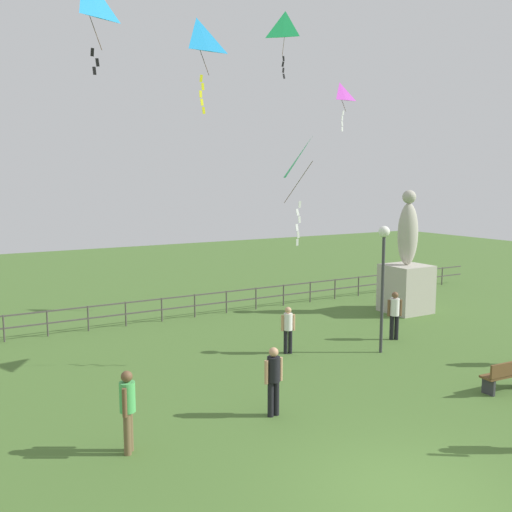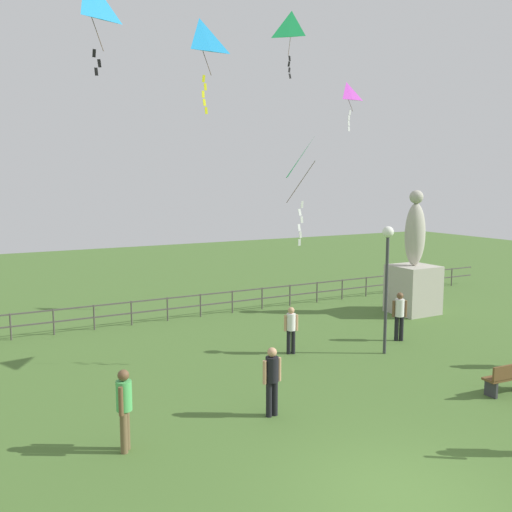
# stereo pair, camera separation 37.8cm
# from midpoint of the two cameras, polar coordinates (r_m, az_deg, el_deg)

# --- Properties ---
(ground_plane) EXTENTS (80.00, 80.00, 0.00)m
(ground_plane) POSITION_cam_midpoint_polar(r_m,az_deg,el_deg) (11.07, 14.08, -22.44)
(ground_plane) COLOR #476B2D
(statue_monument) EXTENTS (1.73, 1.73, 5.15)m
(statue_monument) POSITION_cam_midpoint_polar(r_m,az_deg,el_deg) (24.50, 14.57, -1.84)
(statue_monument) COLOR #B2AD9E
(statue_monument) RESTS_ON ground_plane
(lamppost) EXTENTS (0.36, 0.36, 4.11)m
(lamppost) POSITION_cam_midpoint_polar(r_m,az_deg,el_deg) (18.25, 12.20, -0.43)
(lamppost) COLOR #38383D
(lamppost) RESTS_ON ground_plane
(park_bench) EXTENTS (1.53, 0.52, 0.85)m
(park_bench) POSITION_cam_midpoint_polar(r_m,az_deg,el_deg) (16.41, 23.51, -10.95)
(park_bench) COLOR brown
(park_bench) RESTS_ON ground_plane
(person_0) EXTENTS (0.32, 0.46, 1.73)m
(person_0) POSITION_cam_midpoint_polar(r_m,az_deg,el_deg) (12.08, -13.78, -14.55)
(person_0) COLOR brown
(person_0) RESTS_ON ground_plane
(person_3) EXTENTS (0.50, 0.31, 1.66)m
(person_3) POSITION_cam_midpoint_polar(r_m,az_deg,el_deg) (13.47, 0.96, -12.13)
(person_3) COLOR black
(person_3) RESTS_ON ground_plane
(person_4) EXTENTS (0.46, 0.32, 1.70)m
(person_4) POSITION_cam_midpoint_polar(r_m,az_deg,el_deg) (20.23, 13.34, -5.56)
(person_4) COLOR black
(person_4) RESTS_ON ground_plane
(person_5) EXTENTS (0.44, 0.28, 1.53)m
(person_5) POSITION_cam_midpoint_polar(r_m,az_deg,el_deg) (18.17, 2.66, -7.19)
(person_5) COLOR black
(person_5) RESTS_ON ground_plane
(kite_1) EXTENTS (1.31, 1.22, 3.06)m
(kite_1) POSITION_cam_midpoint_polar(r_m,az_deg,el_deg) (16.45, 5.01, 9.22)
(kite_1) COLOR #1EB759
(kite_2) EXTENTS (0.92, 1.11, 2.64)m
(kite_2) POSITION_cam_midpoint_polar(r_m,az_deg,el_deg) (17.41, -6.66, 20.58)
(kite_2) COLOR #198CD1
(kite_3) EXTENTS (1.20, 1.18, 2.54)m
(kite_3) POSITION_cam_midpoint_polar(r_m,az_deg,el_deg) (23.82, 2.49, 21.84)
(kite_3) COLOR #1EB759
(kite_5) EXTENTS (1.04, 1.12, 2.53)m
(kite_5) POSITION_cam_midpoint_polar(r_m,az_deg,el_deg) (16.08, -17.72, 23.34)
(kite_5) COLOR #198CD1
(kite_7) EXTENTS (0.74, 0.70, 1.94)m
(kite_7) POSITION_cam_midpoint_polar(r_m,az_deg,el_deg) (24.36, 8.01, 15.79)
(kite_7) COLOR #B22DB2
(waterfront_railing) EXTENTS (36.06, 0.06, 0.95)m
(waterfront_railing) POSITION_cam_midpoint_polar(r_m,az_deg,el_deg) (22.34, -12.31, -5.24)
(waterfront_railing) COLOR #4C4742
(waterfront_railing) RESTS_ON ground_plane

